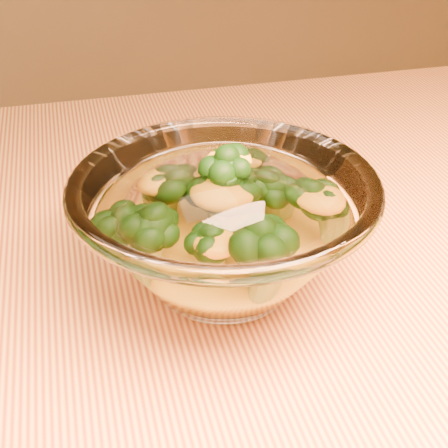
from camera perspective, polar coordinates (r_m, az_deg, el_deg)
The scene contains 4 objects.
table at distance 0.57m, azimuth -6.85°, elevation -13.08°, with size 1.20×0.80×0.75m.
glass_bowl at distance 0.46m, azimuth 0.00°, elevation -0.51°, with size 0.22×0.22×0.10m.
cheese_sauce at distance 0.47m, azimuth 0.00°, elevation -2.63°, with size 0.11×0.11×0.03m, color yellow.
broccoli_heap at distance 0.45m, azimuth 0.21°, elevation 0.75°, with size 0.17×0.15×0.08m.
Camera 1 is at (-0.03, -0.39, 1.06)m, focal length 50.00 mm.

